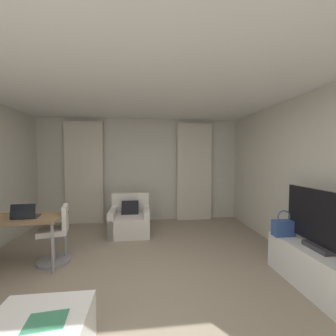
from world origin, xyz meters
The scene contains 14 objects.
ground_plane centered at (0.00, 0.00, 0.00)m, with size 12.00×12.00×0.00m, color gray.
wall_window centered at (0.00, 3.03, 1.30)m, with size 5.12×0.06×2.60m.
wall_right centered at (2.53, 0.00, 1.30)m, with size 0.06×6.12×2.60m.
ceiling centered at (0.00, 0.00, 2.63)m, with size 5.12×6.12×0.06m, color white.
curtain_left_panel centered at (-1.38, 2.90, 1.25)m, with size 0.90×0.06×2.50m.
curtain_right_panel centered at (1.38, 2.90, 1.25)m, with size 0.90×0.06×2.50m.
armchair centered at (-0.23, 2.07, 0.27)m, with size 0.82×0.78×0.82m.
desk centered at (-1.76, 0.83, 0.68)m, with size 1.21×0.58×0.75m.
desk_chair centered at (-1.28, 0.93, 0.39)m, with size 0.48×0.48×0.88m.
laptop centered at (-1.64, 0.77, 0.80)m, with size 0.34×0.27×0.22m.
magazine_open centered at (-0.66, -0.87, 0.42)m, with size 0.30×0.23×0.01m.
tv_console centered at (2.19, -0.15, 0.25)m, with size 0.51×1.27×0.51m.
tv_flatscreen centered at (2.19, -0.18, 0.85)m, with size 0.20×1.09×0.73m.
handbag_primary centered at (2.05, 0.30, 0.63)m, with size 0.30×0.14×0.37m.
Camera 1 is at (0.06, -2.48, 1.63)m, focal length 22.77 mm.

